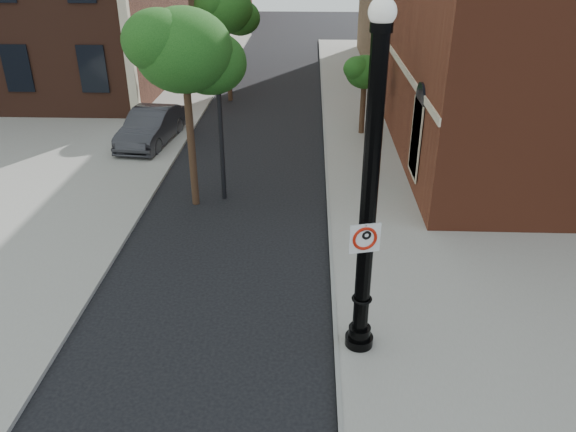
{
  "coord_description": "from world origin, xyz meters",
  "views": [
    {
      "loc": [
        1.39,
        -9.11,
        8.18
      ],
      "look_at": [
        0.94,
        2.0,
        2.56
      ],
      "focal_mm": 35.0,
      "sensor_mm": 36.0,
      "label": 1
    }
  ],
  "objects_px": {
    "traffic_signal_left": "(218,93)",
    "traffic_signal_right": "(380,79)",
    "parked_car": "(151,127)",
    "lamppost": "(368,212)",
    "no_parking_sign": "(365,238)"
  },
  "relations": [
    {
      "from": "no_parking_sign",
      "to": "traffic_signal_right",
      "type": "bearing_deg",
      "value": 68.79
    },
    {
      "from": "traffic_signal_left",
      "to": "traffic_signal_right",
      "type": "distance_m",
      "value": 5.88
    },
    {
      "from": "lamppost",
      "to": "no_parking_sign",
      "type": "height_order",
      "value": "lamppost"
    },
    {
      "from": "parked_car",
      "to": "traffic_signal_right",
      "type": "height_order",
      "value": "traffic_signal_right"
    },
    {
      "from": "traffic_signal_right",
      "to": "no_parking_sign",
      "type": "bearing_deg",
      "value": -116.41
    },
    {
      "from": "traffic_signal_left",
      "to": "traffic_signal_right",
      "type": "xyz_separation_m",
      "value": [
        5.34,
        2.47,
        -0.06
      ]
    },
    {
      "from": "lamppost",
      "to": "no_parking_sign",
      "type": "distance_m",
      "value": 0.52
    },
    {
      "from": "parked_car",
      "to": "traffic_signal_left",
      "type": "height_order",
      "value": "traffic_signal_left"
    },
    {
      "from": "lamppost",
      "to": "traffic_signal_right",
      "type": "height_order",
      "value": "lamppost"
    },
    {
      "from": "parked_car",
      "to": "traffic_signal_right",
      "type": "xyz_separation_m",
      "value": [
        9.22,
        -2.98,
        2.83
      ]
    },
    {
      "from": "traffic_signal_left",
      "to": "no_parking_sign",
      "type": "bearing_deg",
      "value": -81.47
    },
    {
      "from": "parked_car",
      "to": "traffic_signal_right",
      "type": "distance_m",
      "value": 10.1
    },
    {
      "from": "parked_car",
      "to": "traffic_signal_left",
      "type": "xyz_separation_m",
      "value": [
        3.89,
        -5.45,
        2.89
      ]
    },
    {
      "from": "lamppost",
      "to": "traffic_signal_right",
      "type": "relative_size",
      "value": 1.36
    },
    {
      "from": "lamppost",
      "to": "parked_car",
      "type": "distance_m",
      "value": 15.55
    }
  ]
}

